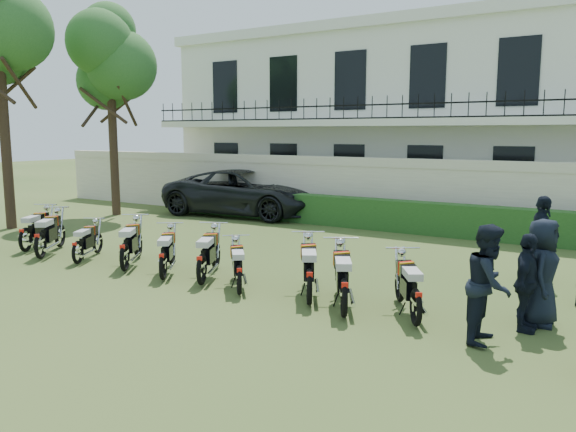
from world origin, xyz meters
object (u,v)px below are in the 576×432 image
object	(u,v)px
motorcycle_3	(124,250)
motorcycle_4	(163,259)
motorcycle_0	(25,234)
officer_1	(489,284)
motorcycle_6	(239,273)
motorcycle_7	(309,278)
suv	(245,193)
motorcycle_1	(40,239)
officer_3	(541,272)
motorcycle_2	(77,247)
motorcycle_9	(416,298)
motorcycle_5	(201,262)
motorcycle_8	(344,288)
officer_2	(526,283)
officer_5	(541,240)
tree_west_near	(110,58)

from	to	relation	value
motorcycle_3	motorcycle_4	world-z (taller)	motorcycle_3
motorcycle_0	officer_1	size ratio (longest dim) A/B	1.01
motorcycle_6	motorcycle_7	world-z (taller)	motorcycle_7
motorcycle_6	motorcycle_4	bearing A→B (deg)	139.63
motorcycle_6	suv	bearing A→B (deg)	85.87
motorcycle_1	officer_3	distance (m)	11.35
motorcycle_0	motorcycle_2	bearing A→B (deg)	-33.99
motorcycle_4	motorcycle_9	distance (m)	5.55
motorcycle_0	suv	distance (m)	8.65
motorcycle_5	motorcycle_7	world-z (taller)	motorcycle_7
motorcycle_7	officer_1	xyz separation A→B (m)	(3.15, -0.11, 0.37)
motorcycle_8	officer_1	bearing A→B (deg)	-24.51
motorcycle_8	motorcycle_9	bearing A→B (deg)	-18.14
motorcycle_9	officer_3	distance (m)	2.10
officer_2	motorcycle_4	bearing A→B (deg)	95.24
motorcycle_1	motorcycle_5	size ratio (longest dim) A/B	0.95
motorcycle_9	suv	xyz separation A→B (m)	(-9.78, 8.72, 0.38)
motorcycle_8	motorcycle_6	bearing A→B (deg)	146.93
motorcycle_5	officer_2	distance (m)	6.15
suv	officer_2	world-z (taller)	suv
motorcycle_5	officer_1	bearing A→B (deg)	-28.31
motorcycle_3	motorcycle_8	bearing A→B (deg)	-37.39
officer_5	officer_3	bearing A→B (deg)	170.52
motorcycle_4	tree_west_near	bearing A→B (deg)	108.41
motorcycle_7	tree_west_near	bearing A→B (deg)	122.17
officer_2	motorcycle_0	bearing A→B (deg)	91.71
motorcycle_4	motorcycle_7	bearing A→B (deg)	-33.36
motorcycle_8	officer_3	distance (m)	3.22
motorcycle_7	motorcycle_8	world-z (taller)	motorcycle_8
motorcycle_5	suv	size ratio (longest dim) A/B	0.30
tree_west_near	motorcycle_4	bearing A→B (deg)	-36.29
motorcycle_4	officer_2	distance (m)	7.13
motorcycle_6	suv	size ratio (longest dim) A/B	0.23
tree_west_near	motorcycle_3	world-z (taller)	tree_west_near
tree_west_near	motorcycle_3	xyz separation A→B (m)	(7.25, -6.17, -5.37)
motorcycle_5	motorcycle_9	distance (m)	4.58
motorcycle_1	motorcycle_7	bearing A→B (deg)	-33.49
officer_5	motorcycle_7	bearing A→B (deg)	123.02
motorcycle_6	motorcycle_8	size ratio (longest dim) A/B	0.77
motorcycle_2	officer_2	size ratio (longest dim) A/B	1.01
motorcycle_0	motorcycle_1	xyz separation A→B (m)	(1.07, -0.30, 0.01)
tree_west_near	motorcycle_8	distance (m)	15.37
motorcycle_4	motorcycle_7	world-z (taller)	motorcycle_7
motorcycle_7	motorcycle_6	bearing A→B (deg)	154.82
motorcycle_6	motorcycle_8	distance (m)	2.34
motorcycle_3	motorcycle_6	world-z (taller)	motorcycle_3
officer_3	motorcycle_1	bearing A→B (deg)	94.55
motorcycle_3	officer_5	bearing A→B (deg)	-8.29
motorcycle_6	motorcycle_2	bearing A→B (deg)	139.89
motorcycle_4	officer_1	size ratio (longest dim) A/B	0.91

